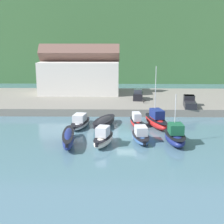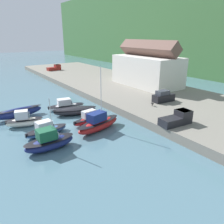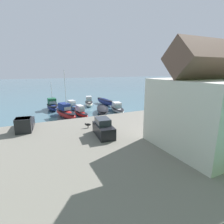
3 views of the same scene
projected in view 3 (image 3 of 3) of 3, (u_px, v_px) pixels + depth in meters
The scene contains 13 objects.
ground_plane at pixel (82, 110), 40.73m from camera, with size 320.00×320.00×0.00m, color slate.
quay_promenade at pixel (135, 144), 20.78m from camera, with size 126.54×23.78×1.30m.
moored_boat_0 at pixel (117, 108), 39.68m from camera, with size 3.41×7.20×2.05m.
moored_boat_1 at pixel (103, 110), 38.00m from camera, with size 4.53×7.94×1.32m.
moored_boat_2 at pixel (81, 112), 35.68m from camera, with size 2.29×6.50×2.19m.
moored_boat_3 at pixel (65, 112), 34.63m from camera, with size 3.90×8.09×9.24m.
moored_boat_4 at pixel (105, 101), 47.17m from camera, with size 2.41×8.29×1.68m.
moored_boat_5 at pixel (89, 102), 45.47m from camera, with size 3.30×5.79×2.52m.
moored_boat_6 at pixel (72, 106), 41.93m from camera, with size 2.68×6.27×2.07m.
moored_boat_7 at pixel (52, 106), 40.98m from camera, with size 2.61×6.29×6.43m.
parked_car_1 at pixel (103, 128), 21.56m from camera, with size 2.20×4.36×2.16m.
pickup_truck_1 at pixel (25, 124), 23.64m from camera, with size 2.46×4.91×1.90m.
dog_on_quay at pixel (88, 125), 24.51m from camera, with size 0.87×0.56×0.68m.
Camera 3 is at (10.65, 38.82, 9.31)m, focal length 28.00 mm.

